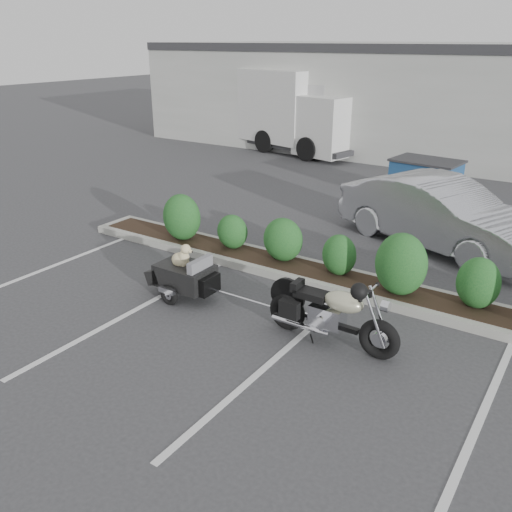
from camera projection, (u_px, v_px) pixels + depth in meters
The scene contains 8 objects.
ground at pixel (229, 320), 8.63m from camera, with size 90.00×90.00×0.00m, color #38383A.
planter_kerb at pixel (346, 282), 9.79m from camera, with size 12.00×1.00×0.15m, color #9E9E93.
building at pixel (487, 98), 21.02m from camera, with size 26.00×10.00×4.00m, color #9EA099.
motorcycle at pixel (331, 314), 7.81m from camera, with size 2.08×0.70×1.20m.
pet_trailer at pixel (184, 274), 9.27m from camera, with size 1.65×0.92×0.99m.
sedan at pixel (440, 213), 11.43m from camera, with size 1.56×4.46×1.47m, color silver.
dumpster at pixel (425, 181), 14.67m from camera, with size 1.88×1.39×1.15m.
delivery_truck at pixel (287, 112), 21.29m from camera, with size 7.01×3.56×3.07m.
Camera 1 is at (4.57, -6.12, 4.18)m, focal length 38.00 mm.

